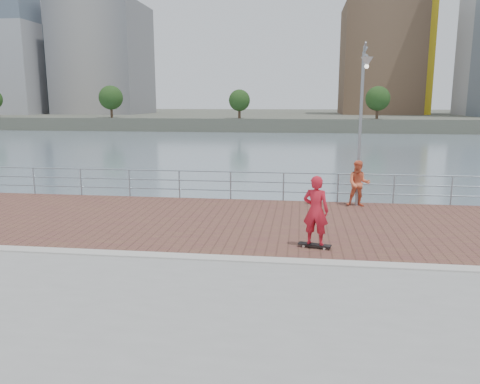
# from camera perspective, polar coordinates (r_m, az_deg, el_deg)

# --- Properties ---
(water) EXTENTS (400.00, 400.00, 0.00)m
(water) POSITION_cam_1_polar(r_m,az_deg,el_deg) (12.32, -1.27, -17.10)
(water) COLOR slate
(water) RESTS_ON ground
(brick_lane) EXTENTS (40.00, 6.80, 0.02)m
(brick_lane) POSITION_cam_1_polar(r_m,az_deg,el_deg) (14.92, 0.80, -3.69)
(brick_lane) COLOR brown
(brick_lane) RESTS_ON seawall
(curb) EXTENTS (40.00, 0.40, 0.06)m
(curb) POSITION_cam_1_polar(r_m,az_deg,el_deg) (11.50, -1.32, -8.14)
(curb) COLOR #B7B5AD
(curb) RESTS_ON seawall
(far_shore) EXTENTS (320.00, 95.00, 2.50)m
(far_shore) POSITION_cam_1_polar(r_m,az_deg,el_deg) (133.31, 6.87, 9.08)
(far_shore) COLOR #4C5142
(far_shore) RESTS_ON ground
(guardrail) EXTENTS (39.06, 0.06, 1.13)m
(guardrail) POSITION_cam_1_polar(r_m,az_deg,el_deg) (18.07, 2.07, 1.14)
(guardrail) COLOR #8C9EA8
(guardrail) RESTS_ON brick_lane
(street_lamp) EXTENTS (0.40, 1.17, 5.50)m
(street_lamp) POSITION_cam_1_polar(r_m,az_deg,el_deg) (16.95, 14.78, 11.05)
(street_lamp) COLOR gray
(street_lamp) RESTS_ON brick_lane
(skateboard) EXTENTS (0.89, 0.43, 0.10)m
(skateboard) POSITION_cam_1_polar(r_m,az_deg,el_deg) (12.49, 9.08, -6.37)
(skateboard) COLOR black
(skateboard) RESTS_ON brick_lane
(skateboarder) EXTENTS (0.76, 0.60, 1.83)m
(skateboarder) POSITION_cam_1_polar(r_m,az_deg,el_deg) (12.25, 9.22, -2.24)
(skateboarder) COLOR red
(skateboarder) RESTS_ON skateboard
(bystander) EXTENTS (0.87, 0.70, 1.67)m
(bystander) POSITION_cam_1_polar(r_m,az_deg,el_deg) (17.48, 14.26, 1.00)
(bystander) COLOR #F17046
(bystander) RESTS_ON brick_lane
(skyline) EXTENTS (233.00, 41.00, 61.58)m
(skyline) POSITION_cam_1_polar(r_m,az_deg,el_deg) (120.20, 22.75, 19.63)
(skyline) COLOR #ADA38E
(skyline) RESTS_ON far_shore
(shoreline_trees) EXTENTS (109.50, 4.78, 6.38)m
(shoreline_trees) POSITION_cam_1_polar(r_m,az_deg,el_deg) (88.02, 2.89, 11.34)
(shoreline_trees) COLOR #473323
(shoreline_trees) RESTS_ON far_shore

